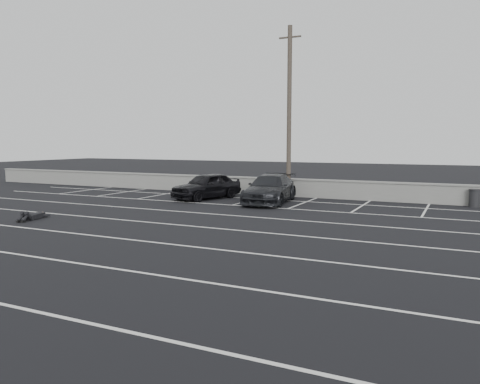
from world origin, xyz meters
The scene contains 8 objects.
ground centered at (0.00, 0.00, 0.00)m, with size 120.00×120.00×0.00m, color black.
seawall centered at (0.00, 14.00, 0.55)m, with size 50.00×0.45×1.06m.
stall_lines centered at (-0.08, 4.41, 0.00)m, with size 36.00×20.05×0.01m.
car_left centered at (-4.51, 10.81, 0.74)m, with size 1.74×4.34×1.48m, color black.
car_right centered at (-0.64, 10.75, 0.74)m, with size 2.07×5.08×1.47m, color black.
utility_pole centered at (-0.50, 13.20, 4.87)m, with size 1.28×0.26×9.61m.
trash_bin centered at (9.07, 13.60, 0.45)m, with size 0.73×0.73×0.88m.
person centered at (-7.51, 1.73, 0.21)m, with size 1.35×2.28×0.43m, color black, non-canonical shape.
Camera 1 is at (8.55, -12.00, 3.18)m, focal length 35.00 mm.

